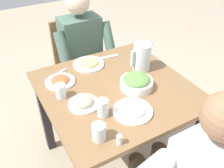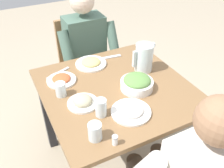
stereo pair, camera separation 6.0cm
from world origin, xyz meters
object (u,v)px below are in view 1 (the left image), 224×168
object	(u,v)px
dining_table	(116,102)
plate_fries	(89,63)
water_glass_center	(61,91)
chair_near	(78,60)
salad_bowl	(136,82)
water_pitcher	(142,57)
salt_shaker	(119,140)
plate_rice_curry	(60,81)
water_glass_by_pitcher	(99,132)
plate_beans	(84,102)
plate_yoghurt	(133,110)
water_glass_far_right	(103,108)
diner_near	(86,56)

from	to	relation	value
dining_table	plate_fries	xyz separation A→B (m)	(0.04, -0.32, 0.14)
water_glass_center	plate_fries	bearing A→B (deg)	-140.73
chair_near	salad_bowl	size ratio (longest dim) A/B	4.22
water_pitcher	salt_shaker	distance (m)	0.69
plate_rice_curry	water_glass_by_pitcher	world-z (taller)	water_glass_by_pitcher
chair_near	plate_beans	size ratio (longest dim) A/B	4.83
plate_yoghurt	water_glass_by_pitcher	xyz separation A→B (m)	(0.25, 0.08, 0.03)
water_glass_center	water_glass_by_pitcher	xyz separation A→B (m)	(-0.05, 0.40, 0.00)
salt_shaker	water_pitcher	bearing A→B (deg)	-133.74
water_pitcher	plate_yoghurt	distance (m)	0.45
plate_beans	water_glass_by_pitcher	size ratio (longest dim) A/B	1.93
water_pitcher	water_glass_far_right	xyz separation A→B (m)	(0.45, 0.28, -0.04)
diner_near	salt_shaker	size ratio (longest dim) A/B	21.36
plate_yoghurt	water_glass_center	world-z (taller)	water_glass_center
plate_beans	plate_yoghurt	xyz separation A→B (m)	(-0.21, 0.19, -0.00)
plate_rice_curry	salt_shaker	size ratio (longest dim) A/B	3.50
salad_bowl	plate_yoghurt	bearing A→B (deg)	50.97
diner_near	plate_beans	xyz separation A→B (m)	(0.32, 0.68, 0.13)
plate_beans	plate_yoghurt	distance (m)	0.28
plate_beans	salt_shaker	xyz separation A→B (m)	(-0.03, 0.34, 0.01)
plate_beans	chair_near	bearing A→B (deg)	-109.84
plate_fries	plate_yoghurt	bearing A→B (deg)	90.06
plate_fries	water_glass_far_right	size ratio (longest dim) A/B	2.12
plate_beans	plate_yoghurt	world-z (taller)	plate_beans
chair_near	water_glass_by_pitcher	xyz separation A→B (m)	(0.36, 1.14, 0.30)
dining_table	water_glass_by_pitcher	size ratio (longest dim) A/B	9.72
water_glass_by_pitcher	water_pitcher	bearing A→B (deg)	-142.40
plate_rice_curry	water_glass_by_pitcher	bearing A→B (deg)	90.10
dining_table	diner_near	distance (m)	0.63
diner_near	plate_fries	bearing A→B (deg)	70.17
water_pitcher	plate_yoghurt	size ratio (longest dim) A/B	0.85
plate_rice_curry	plate_yoghurt	distance (m)	0.52
water_glass_center	dining_table	bearing A→B (deg)	166.29
water_glass_by_pitcher	salt_shaker	size ratio (longest dim) A/B	1.71
chair_near	diner_near	xyz separation A→B (m)	(-0.00, 0.20, 0.15)
plate_rice_curry	water_glass_by_pitcher	size ratio (longest dim) A/B	2.05
plate_rice_curry	plate_yoghurt	size ratio (longest dim) A/B	0.85
salad_bowl	plate_rice_curry	bearing A→B (deg)	-35.76
diner_near	plate_beans	world-z (taller)	diner_near
plate_rice_curry	water_glass_center	bearing A→B (deg)	72.05
water_pitcher	plate_fries	bearing A→B (deg)	-37.24
dining_table	plate_rice_curry	size ratio (longest dim) A/B	4.73
chair_near	salt_shaker	distance (m)	1.29
water_glass_center	plate_rice_curry	bearing A→B (deg)	-107.95
water_pitcher	water_glass_by_pitcher	world-z (taller)	water_pitcher
water_pitcher	plate_rice_curry	xyz separation A→B (m)	(0.54, -0.12, -0.08)
diner_near	water_glass_center	size ratio (longest dim) A/B	13.35
chair_near	salt_shaker	bearing A→B (deg)	76.77
plate_yoghurt	water_glass_far_right	distance (m)	0.17
chair_near	water_glass_far_right	xyz separation A→B (m)	(0.26, 1.01, 0.31)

